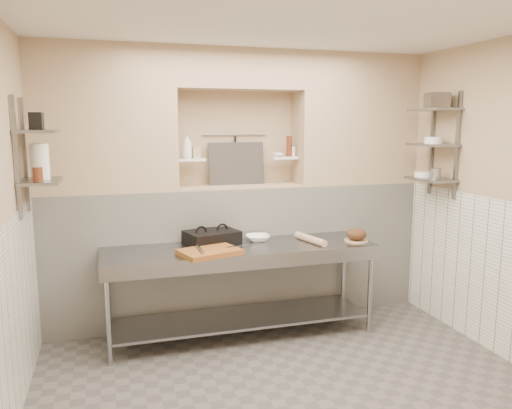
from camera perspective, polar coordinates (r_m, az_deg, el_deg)
name	(u,v)px	position (r m, az deg, el deg)	size (l,w,h in m)	color
floor	(297,402)	(4.13, 4.72, -21.58)	(4.00, 3.90, 0.10)	#5B5550
ceiling	(303,5)	(3.63, 5.37, 21.74)	(4.00, 3.90, 0.10)	silver
wall_back	(233,184)	(5.49, -2.61, 2.31)	(4.00, 0.10, 2.80)	tan
backwall_lower	(239,252)	(5.39, -1.92, -5.41)	(4.00, 0.40, 1.40)	white
alcove_sill	(239,186)	(5.25, -1.96, 2.10)	(1.30, 0.40, 0.02)	tan
backwall_pillar_left	(105,120)	(5.05, -16.93, 9.28)	(1.35, 0.40, 1.40)	tan
backwall_pillar_right	(355,120)	(5.69, 11.21, 9.45)	(1.35, 0.40, 1.40)	tan
backwall_header	(238,70)	(5.24, -2.03, 15.12)	(1.30, 0.40, 0.40)	tan
wainscot_left	(4,342)	(3.63, -26.84, -13.81)	(0.02, 3.90, 1.40)	white
alcove_shelf_left	(191,160)	(5.12, -7.42, 5.11)	(0.28, 0.16, 0.03)	white
alcove_shelf_right	(284,158)	(5.37, 3.22, 5.36)	(0.28, 0.16, 0.03)	white
utensil_rail	(235,134)	(5.38, -2.45, 8.04)	(0.02, 0.02, 0.70)	gray
hanging_steel	(235,150)	(5.37, -2.38, 6.22)	(0.02, 0.02, 0.30)	black
splash_panel	(237,164)	(5.33, -2.24, 4.69)	(0.60, 0.02, 0.45)	#383330
shelf_rail_left_a	(25,155)	(4.60, -24.92, 5.13)	(0.03, 0.03, 0.95)	slate
shelf_rail_left_b	(16,158)	(4.21, -25.70, 4.77)	(0.03, 0.03, 0.95)	slate
wall_shelf_left_lower	(41,181)	(4.40, -23.38, 2.46)	(0.30, 0.50, 0.03)	slate
wall_shelf_left_upper	(37,131)	(4.38, -23.71, 7.66)	(0.30, 0.50, 0.03)	slate
shelf_rail_right_a	(432,144)	(5.61, 19.46, 6.55)	(0.03, 0.03, 1.05)	slate
shelf_rail_right_b	(457,145)	(5.29, 22.00, 6.28)	(0.03, 0.03, 1.05)	slate
wall_shelf_right_lower	(431,179)	(5.39, 19.33, 2.74)	(0.30, 0.50, 0.03)	slate
wall_shelf_right_mid	(433,145)	(5.37, 19.53, 6.45)	(0.30, 0.50, 0.03)	slate
wall_shelf_right_upper	(435,110)	(5.37, 19.74, 10.18)	(0.30, 0.50, 0.03)	slate
prep_table	(241,273)	(4.84, -1.69, -7.81)	(2.60, 0.70, 0.90)	gray
panini_press	(212,238)	(4.88, -5.07, -3.78)	(0.56, 0.47, 0.13)	black
cutting_board	(209,252)	(4.51, -5.36, -5.41)	(0.51, 0.36, 0.05)	brown
knife_blade	(239,246)	(4.61, -1.99, -4.76)	(0.24, 0.03, 0.01)	gray
tongs	(200,249)	(4.48, -6.39, -5.10)	(0.03, 0.03, 0.27)	gray
mixing_bowl	(258,238)	(5.00, 0.22, -3.84)	(0.24, 0.24, 0.06)	white
rolling_pin	(310,239)	(4.96, 6.24, -3.95)	(0.07, 0.07, 0.45)	tan
bread_board	(356,241)	(5.09, 11.38, -4.07)	(0.24, 0.24, 0.01)	tan
bread_loaf	(356,234)	(5.07, 11.40, -3.34)	(0.20, 0.20, 0.12)	#4C2D19
bottle_soap	(187,146)	(5.10, -7.88, 6.65)	(0.10, 0.10, 0.25)	white
jar_alcove	(196,153)	(5.12, -6.82, 5.89)	(0.07, 0.07, 0.11)	tan
bowl_alcove	(278,155)	(5.31, 2.53, 5.67)	(0.13, 0.13, 0.04)	white
condiment_a	(290,147)	(5.37, 3.86, 6.53)	(0.05, 0.05, 0.20)	#552414
condiment_b	(289,146)	(5.36, 3.79, 6.67)	(0.06, 0.06, 0.22)	#552414
condiment_c	(292,151)	(5.41, 4.19, 6.07)	(0.06, 0.06, 0.11)	white
jug_left	(40,162)	(4.41, -23.47, 4.53)	(0.15, 0.15, 0.29)	white
jar_left	(38,174)	(4.25, -23.67, 3.17)	(0.08, 0.08, 0.11)	#552414
box_left_upper	(36,121)	(4.36, -23.81, 8.72)	(0.10, 0.10, 0.14)	black
bowl_right	(424,174)	(5.49, 18.61, 3.31)	(0.19, 0.19, 0.06)	white
canister_right	(435,173)	(5.33, 19.83, 3.35)	(0.11, 0.11, 0.11)	gray
bowl_right_mid	(434,140)	(5.36, 19.63, 6.93)	(0.18, 0.18, 0.07)	white
basket_right	(437,100)	(5.35, 19.96, 11.11)	(0.19, 0.24, 0.15)	gray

